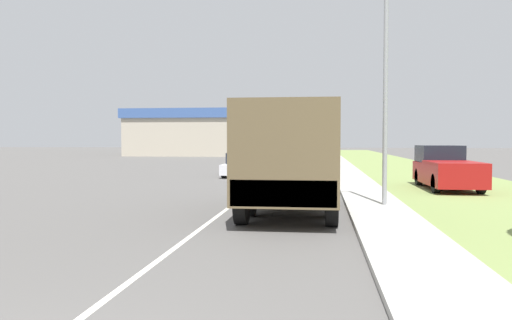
{
  "coord_description": "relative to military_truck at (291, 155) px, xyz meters",
  "views": [
    {
      "loc": [
        2.78,
        -2.79,
        2.1
      ],
      "look_at": [
        0.79,
        12.77,
        1.46
      ],
      "focal_mm": 35.0,
      "sensor_mm": 36.0,
      "label": 1
    }
  ],
  "objects": [
    {
      "name": "military_truck",
      "position": [
        0.0,
        0.0,
        0.0
      ],
      "size": [
        2.5,
        6.59,
        3.03
      ],
      "color": "#545B3D",
      "rests_on": "ground"
    },
    {
      "name": "pickup_truck",
      "position": [
        6.13,
        7.91,
        -0.81
      ],
      "size": [
        1.91,
        5.13,
        1.83
      ],
      "color": "maroon",
      "rests_on": "grass_strip_right"
    },
    {
      "name": "car_nearest_ahead",
      "position": [
        -3.56,
        14.18,
        -1.06
      ],
      "size": [
        1.92,
        4.29,
        1.35
      ],
      "color": "silver",
      "rests_on": "ground"
    },
    {
      "name": "lamp_post",
      "position": [
        2.58,
        1.42,
        2.9
      ],
      "size": [
        1.69,
        0.24,
        7.57
      ],
      "color": "gray",
      "rests_on": "sidewalk_right"
    },
    {
      "name": "car_second_ahead",
      "position": [
        -0.08,
        23.93,
        -0.91
      ],
      "size": [
        1.87,
        4.2,
        1.73
      ],
      "color": "maroon",
      "rests_on": "ground"
    },
    {
      "name": "ground_plane",
      "position": [
        -1.98,
        28.68,
        -1.68
      ],
      "size": [
        180.0,
        180.0,
        0.0
      ],
      "primitive_type": "plane",
      "color": "#565451"
    },
    {
      "name": "building_distant",
      "position": [
        -16.53,
        52.89,
        1.37
      ],
      "size": [
        15.51,
        14.31,
        6.03
      ],
      "color": "#B2A893",
      "rests_on": "ground"
    },
    {
      "name": "lane_centre_stripe",
      "position": [
        -1.98,
        28.68,
        -1.68
      ],
      "size": [
        0.12,
        120.0,
        0.0
      ],
      "color": "silver",
      "rests_on": "ground"
    },
    {
      "name": "car_third_ahead",
      "position": [
        -3.9,
        37.34,
        -0.99
      ],
      "size": [
        1.91,
        4.86,
        1.53
      ],
      "color": "#B7BABF",
      "rests_on": "ground"
    },
    {
      "name": "sidewalk_right",
      "position": [
        2.52,
        28.68,
        -1.62
      ],
      "size": [
        1.8,
        120.0,
        0.12
      ],
      "color": "#ADAAA3",
      "rests_on": "ground"
    },
    {
      "name": "grass_strip_right",
      "position": [
        6.92,
        28.68,
        -1.67
      ],
      "size": [
        7.0,
        120.0,
        0.02
      ],
      "color": "olive",
      "rests_on": "ground"
    }
  ]
}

